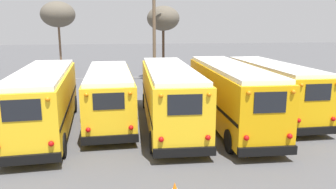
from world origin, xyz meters
TOP-DOWN VIEW (x-y plane):
  - ground_plane at (0.00, 0.00)m, footprint 160.00×160.00m
  - school_bus_0 at (-6.47, -0.36)m, footprint 3.12×10.35m
  - school_bus_1 at (-3.24, 1.07)m, footprint 2.74×9.47m
  - school_bus_2 at (-0.00, -0.28)m, footprint 2.92×10.69m
  - school_bus_3 at (3.24, -0.72)m, footprint 2.80×10.66m
  - school_bus_4 at (6.48, 0.96)m, footprint 2.50×9.65m
  - utility_pole at (0.67, 13.10)m, footprint 1.80×0.30m
  - bare_tree_0 at (-9.25, 21.85)m, footprint 3.83×3.83m
  - bare_tree_1 at (1.80, 15.11)m, footprint 3.19×3.19m
  - fence_line at (-0.00, 8.14)m, footprint 21.01×0.06m

SIDE VIEW (x-z plane):
  - ground_plane at x=0.00m, z-range 0.00..0.00m
  - fence_line at x=0.00m, z-range 0.29..1.71m
  - school_bus_1 at x=-3.24m, z-range 0.13..3.10m
  - school_bus_4 at x=6.48m, z-range 0.13..3.28m
  - school_bus_0 at x=-6.47m, z-range 0.14..3.36m
  - school_bus_2 at x=0.00m, z-range 0.14..3.38m
  - school_bus_3 at x=3.24m, z-range 0.14..3.47m
  - utility_pole at x=0.67m, z-range 0.14..9.03m
  - bare_tree_1 at x=1.80m, z-range 2.39..9.66m
  - bare_tree_0 at x=-9.25m, z-range 2.55..10.59m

